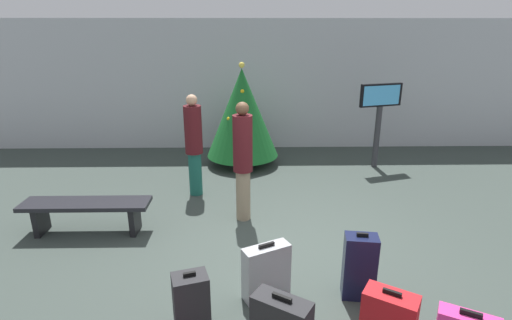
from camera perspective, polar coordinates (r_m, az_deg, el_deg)
ground_plane at (r=5.35m, az=4.35°, el=-13.22°), size 16.00×16.00×0.00m
back_wall at (r=9.58m, az=1.82°, el=10.76°), size 16.00×0.20×3.03m
holiday_tree at (r=8.26m, az=-2.01°, el=6.82°), size 1.51×1.51×2.17m
flight_info_kiosk at (r=8.49m, az=17.48°, el=7.03°), size 0.91×0.34×1.76m
waiting_bench at (r=6.14m, az=-23.36°, el=-6.53°), size 1.79×0.44×0.48m
traveller_0 at (r=5.82m, az=-1.92°, el=0.19°), size 0.39×0.39×1.83m
traveller_1 at (r=6.82m, az=-9.00°, el=2.47°), size 0.35×0.35×1.78m
suitcase_1 at (r=4.43m, az=1.51°, el=-15.86°), size 0.55×0.40×0.65m
suitcase_6 at (r=4.11m, az=-9.38°, el=-19.55°), size 0.40×0.34×0.62m
suitcase_7 at (r=4.53m, az=14.76°, el=-14.72°), size 0.37×0.27×0.78m
suitcase_8 at (r=4.13m, az=18.71°, el=-20.82°), size 0.54×0.47×0.55m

